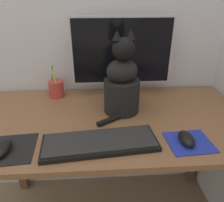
{
  "coord_description": "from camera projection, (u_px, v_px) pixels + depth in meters",
  "views": [
    {
      "loc": [
        -0.06,
        -0.89,
        1.28
      ],
      "look_at": [
        -0.0,
        -0.07,
        0.87
      ],
      "focal_mm": 35.0,
      "sensor_mm": 36.0,
      "label": 1
    }
  ],
  "objects": [
    {
      "name": "cat",
      "position": [
        122.0,
        84.0,
        1.03
      ],
      "size": [
        0.23,
        0.26,
        0.39
      ],
      "rotation": [
        0.0,
        0.0,
        0.23
      ],
      "color": "black",
      "rests_on": "desk"
    },
    {
      "name": "monitor",
      "position": [
        122.0,
        55.0,
        1.16
      ],
      "size": [
        0.54,
        0.17,
        0.43
      ],
      "color": "#B2B2B7",
      "rests_on": "desk"
    },
    {
      "name": "keyboard",
      "position": [
        100.0,
        142.0,
        0.85
      ],
      "size": [
        0.46,
        0.21,
        0.02
      ],
      "rotation": [
        0.0,
        0.0,
        0.1
      ],
      "color": "black",
      "rests_on": "desk"
    },
    {
      "name": "mousepad_left",
      "position": [
        6.0,
        150.0,
        0.82
      ],
      "size": [
        0.22,
        0.2,
        0.0
      ],
      "rotation": [
        0.0,
        0.0,
        0.09
      ],
      "color": "black",
      "rests_on": "desk"
    },
    {
      "name": "mousepad_right",
      "position": [
        189.0,
        142.0,
        0.86
      ],
      "size": [
        0.18,
        0.16,
        0.0
      ],
      "rotation": [
        0.0,
        0.0,
        0.07
      ],
      "color": "#1E2D9E",
      "rests_on": "desk"
    },
    {
      "name": "pen_cup",
      "position": [
        56.0,
        88.0,
        1.23
      ],
      "size": [
        0.08,
        0.08,
        0.18
      ],
      "color": "#B23833",
      "rests_on": "desk"
    },
    {
      "name": "computer_mouse_left",
      "position": [
        2.0,
        148.0,
        0.8
      ],
      "size": [
        0.06,
        0.11,
        0.03
      ],
      "color": "black",
      "rests_on": "mousepad_left"
    },
    {
      "name": "computer_mouse_right",
      "position": [
        187.0,
        138.0,
        0.85
      ],
      "size": [
        0.06,
        0.1,
        0.04
      ],
      "color": "black",
      "rests_on": "mousepad_right"
    },
    {
      "name": "desk",
      "position": [
        112.0,
        135.0,
        1.09
      ],
      "size": [
        1.32,
        0.68,
        0.75
      ],
      "color": "brown",
      "rests_on": "ground_plane"
    }
  ]
}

